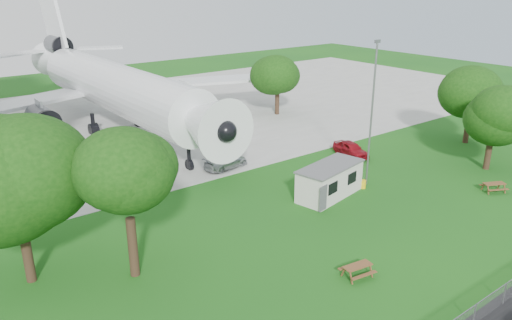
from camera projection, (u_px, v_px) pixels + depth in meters
ground at (356, 241)px, 33.42m from camera, size 160.00×160.00×0.00m
concrete_apron at (123, 121)px, 61.73m from camera, size 120.00×46.00×0.03m
airliner at (110, 84)px, 57.20m from camera, size 46.36×47.73×17.69m
site_cabin at (330, 181)px, 40.00m from camera, size 6.95×3.85×2.62m
picnic_west at (357, 276)px, 29.40m from camera, size 2.00×1.74×0.76m
picnic_east at (493, 192)px, 41.21m from camera, size 2.28×2.15×0.76m
fence at (493, 311)px, 26.34m from camera, size 58.00×0.04×1.30m
lamp_mast at (371, 116)px, 40.71m from camera, size 0.16×0.16×12.00m
tree_west_big at (14, 180)px, 26.86m from camera, size 8.52×8.52×10.57m
tree_west_small at (126, 175)px, 27.42m from camera, size 6.09×6.09×9.44m
tree_east_front at (495, 115)px, 44.50m from camera, size 6.89×6.89×8.56m
tree_east_back at (472, 93)px, 51.88m from camera, size 6.86×6.86×8.89m
tree_far_apron at (278, 75)px, 63.35m from camera, size 6.71×6.71×8.51m
car_ne_hatch at (351, 149)px, 49.30m from camera, size 2.43×4.52×1.46m
car_apron_van at (226, 162)px, 46.16m from camera, size 4.64×2.32×1.29m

